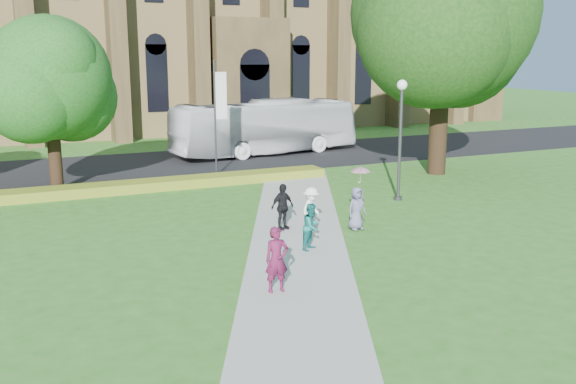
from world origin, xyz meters
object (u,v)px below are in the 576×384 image
large_tree (444,13)px  pedestrian_0 (277,260)px  streetlamp (401,125)px  tour_coach (266,127)px

large_tree → pedestrian_0: (-14.86, -12.56, -7.43)m
large_tree → streetlamp: bearing=-140.7°
streetlamp → tour_coach: size_ratio=0.42×
pedestrian_0 → streetlamp: bearing=45.1°
tour_coach → pedestrian_0: tour_coach is taller
large_tree → tour_coach: (-5.75, 10.05, -6.62)m
streetlamp → tour_coach: (-0.25, 14.55, -1.55)m
streetlamp → tour_coach: 14.63m
large_tree → pedestrian_0: bearing=-139.8°
streetlamp → large_tree: large_tree is taller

